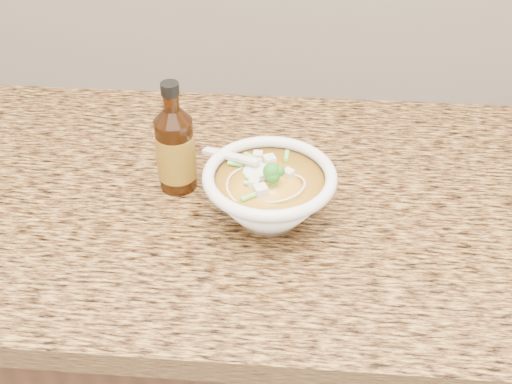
{
  "coord_description": "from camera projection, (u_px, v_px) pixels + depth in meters",
  "views": [
    {
      "loc": [
        0.02,
        0.86,
        1.55
      ],
      "look_at": [
        -0.04,
        1.61,
        0.95
      ],
      "focal_mm": 45.0,
      "sensor_mm": 36.0,
      "label": 1
    }
  ],
  "objects": [
    {
      "name": "counter_slab",
      "position": [
        284.0,
        201.0,
        1.05
      ],
      "size": [
        4.0,
        0.68,
        0.04
      ],
      "primitive_type": "cube",
      "color": "#AB803E",
      "rests_on": "cabinet"
    },
    {
      "name": "hot_sauce_bottle",
      "position": [
        176.0,
        150.0,
        1.01
      ],
      "size": [
        0.07,
        0.07,
        0.19
      ],
      "rotation": [
        0.0,
        0.0,
        0.14
      ],
      "color": "#3D1B08",
      "rests_on": "counter_slab"
    },
    {
      "name": "soup_bowl",
      "position": [
        269.0,
        195.0,
        0.96
      ],
      "size": [
        0.21,
        0.2,
        0.11
      ],
      "rotation": [
        0.0,
        0.0,
        0.17
      ],
      "color": "white",
      "rests_on": "counter_slab"
    },
    {
      "name": "cabinet",
      "position": [
        278.0,
        369.0,
        1.33
      ],
      "size": [
        4.0,
        0.65,
        0.86
      ],
      "primitive_type": "cube",
      "color": "#361F10",
      "rests_on": "ground"
    }
  ]
}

